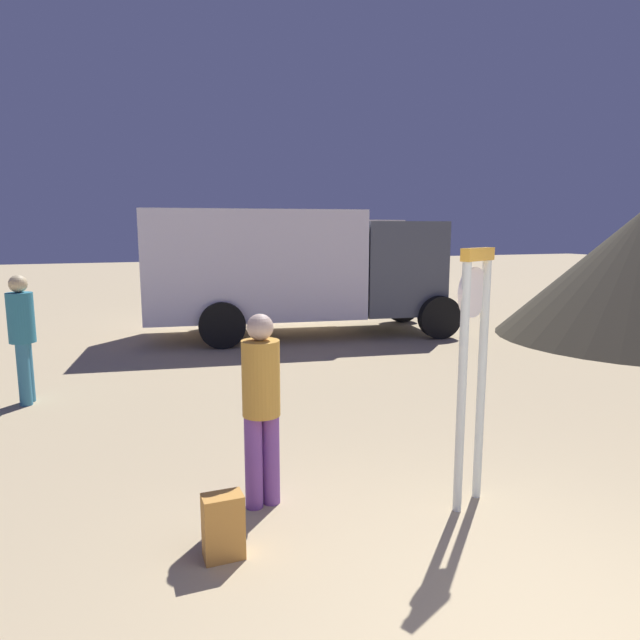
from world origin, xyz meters
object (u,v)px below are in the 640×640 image
object	(u,v)px
standing_clock	(473,352)
person_distant	(22,333)
box_truck_near	(291,266)
person_near_clock	(261,401)
backpack	(223,527)
box_truck_far	(326,250)

from	to	relation	value
standing_clock	person_distant	world-z (taller)	standing_clock
standing_clock	person_distant	bearing A→B (deg)	130.65
standing_clock	box_truck_near	bearing A→B (deg)	82.36
person_near_clock	backpack	bearing A→B (deg)	-126.10
person_distant	person_near_clock	bearing A→B (deg)	-60.30
box_truck_near	standing_clock	bearing A→B (deg)	-97.64
box_truck_near	box_truck_far	world-z (taller)	box_truck_near
box_truck_far	box_truck_near	bearing A→B (deg)	-116.22
person_distant	box_truck_near	bearing A→B (deg)	35.19
person_near_clock	box_truck_far	world-z (taller)	box_truck_far
person_near_clock	box_truck_far	xyz separation A→B (m)	(6.95, 15.94, 0.58)
standing_clock	backpack	world-z (taller)	standing_clock
person_distant	standing_clock	bearing A→B (deg)	-49.35
standing_clock	person_near_clock	xyz separation A→B (m)	(-1.60, 0.59, -0.40)
person_near_clock	person_distant	world-z (taller)	person_distant
backpack	box_truck_far	size ratio (longest dim) A/B	0.07
standing_clock	person_near_clock	world-z (taller)	standing_clock
standing_clock	box_truck_near	xyz separation A→B (m)	(1.04, 7.76, 0.20)
standing_clock	backpack	distance (m)	2.32
standing_clock	person_distant	distance (m)	5.78
person_near_clock	backpack	world-z (taller)	person_near_clock
person_near_clock	person_distant	size ratio (longest dim) A/B	0.95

